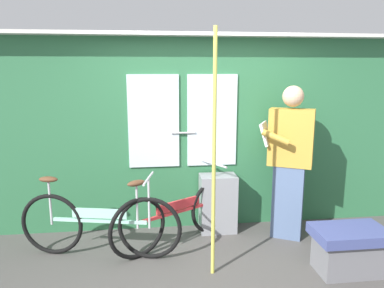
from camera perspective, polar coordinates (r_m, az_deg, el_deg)
The scene contains 8 objects.
ground_plane at distance 3.74m, azimuth 3.86°, elevation -20.26°, with size 6.45×4.09×0.04m, color #474442.
train_door_wall at distance 4.46m, azimuth 1.05°, elevation 2.24°, with size 5.45×0.28×2.35m.
bicycle_near_door at distance 4.04m, azimuth -14.25°, elevation -11.96°, with size 1.70×0.54×0.89m.
bicycle_leaning_behind at distance 4.17m, azimuth -2.24°, elevation -10.92°, with size 1.48×0.90×0.87m.
passenger_reading_newspaper at distance 4.32m, azimuth 14.85°, elevation -2.35°, with size 0.64×0.59×1.77m.
trash_bin_by_wall at distance 4.51m, azimuth 4.04°, elevation -9.18°, with size 0.43×0.28×0.71m, color gray.
handrail_pole at distance 3.35m, azimuth 3.44°, elevation -2.11°, with size 0.04×0.04×2.31m, color #C6C14C.
bench_seat_corner at distance 3.99m, azimuth 23.21°, elevation -14.79°, with size 0.70×0.44×0.45m.
Camera 1 is at (-0.62, -3.12, 1.95)m, focal length 34.28 mm.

